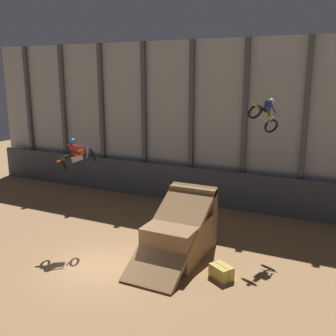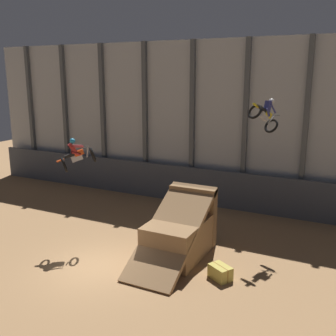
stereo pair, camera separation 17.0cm
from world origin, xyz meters
name	(u,v)px [view 2 (the right image)]	position (x,y,z in m)	size (l,w,h in m)	color
ground_plane	(95,267)	(0.00, 0.00, 0.00)	(60.00, 60.00, 0.00)	#9E754C
arena_back_wall	(193,123)	(0.00, 10.46, 5.02)	(32.00, 0.40, 10.04)	#ADB2B7
lower_barrier	(188,185)	(0.00, 9.79, 1.16)	(31.36, 0.20, 2.31)	#474C56
dirt_ramp	(181,233)	(2.69, 2.84, 1.01)	(2.28, 5.14, 2.97)	#966F48
rider_bike_left_air	(77,155)	(-2.34, 2.00, 4.26)	(1.67, 1.70, 1.63)	black
rider_bike_right_air	(265,114)	(5.45, 6.11, 6.17)	(1.42, 1.82, 1.68)	black
hay_bale_trackside	(220,272)	(5.08, 1.43, 0.28)	(1.08, 0.97, 0.57)	#CCB751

